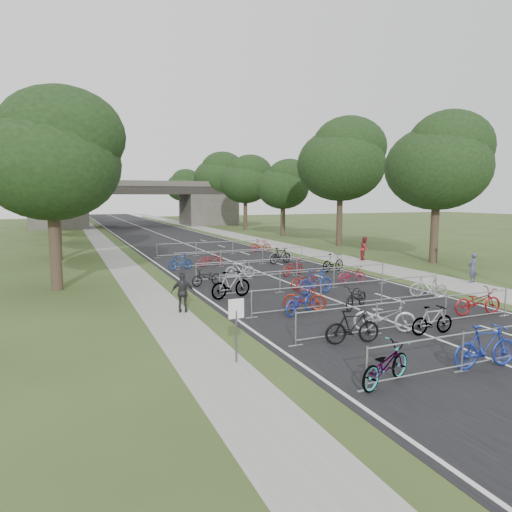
{
  "coord_description": "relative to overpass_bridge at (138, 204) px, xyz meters",
  "views": [
    {
      "loc": [
        -11.12,
        -8.56,
        4.63
      ],
      "look_at": [
        -0.51,
        16.38,
        1.1
      ],
      "focal_mm": 32.0,
      "sensor_mm": 36.0,
      "label": 1
    }
  ],
  "objects": [
    {
      "name": "ground",
      "position": [
        0.0,
        -65.0,
        -3.53
      ],
      "size": [
        200.0,
        200.0,
        0.0
      ],
      "primitive_type": "plane",
      "color": "#33461E",
      "rests_on": "ground"
    },
    {
      "name": "road",
      "position": [
        0.0,
        -15.0,
        -3.53
      ],
      "size": [
        11.0,
        140.0,
        0.01
      ],
      "primitive_type": "cube",
      "color": "black",
      "rests_on": "ground"
    },
    {
      "name": "sidewalk_right",
      "position": [
        8.0,
        -15.0,
        -3.53
      ],
      "size": [
        3.0,
        140.0,
        0.01
      ],
      "primitive_type": "cube",
      "color": "gray",
      "rests_on": "ground"
    },
    {
      "name": "sidewalk_left",
      "position": [
        -7.5,
        -15.0,
        -3.53
      ],
      "size": [
        2.0,
        140.0,
        0.01
      ],
      "primitive_type": "cube",
      "color": "gray",
      "rests_on": "ground"
    },
    {
      "name": "lane_markings",
      "position": [
        0.0,
        -15.0,
        -3.53
      ],
      "size": [
        0.12,
        140.0,
        0.0
      ],
      "primitive_type": "cube",
      "color": "silver",
      "rests_on": "ground"
    },
    {
      "name": "overpass_bridge",
      "position": [
        0.0,
        0.0,
        0.0
      ],
      "size": [
        31.0,
        8.0,
        7.05
      ],
      "color": "#41403A",
      "rests_on": "ground"
    },
    {
      "name": "park_sign",
      "position": [
        -6.8,
        -62.0,
        -2.27
      ],
      "size": [
        0.45,
        0.06,
        1.83
      ],
      "color": "#4C4C51",
      "rests_on": "ground"
    },
    {
      "name": "tree_left_0",
      "position": [
        -11.39,
        -49.07,
        2.96
      ],
      "size": [
        6.72,
        6.72,
        10.25
      ],
      "color": "#33261C",
      "rests_on": "ground"
    },
    {
      "name": "tree_right_0",
      "position": [
        13.11,
        -49.07,
        3.39
      ],
      "size": [
        7.17,
        7.17,
        10.93
      ],
      "color": "#33261C",
      "rests_on": "ground"
    },
    {
      "name": "tree_left_1",
      "position": [
        -11.39,
        -37.07,
        3.77
      ],
      "size": [
        7.56,
        7.56,
        11.53
      ],
      "color": "#33261C",
      "rests_on": "ground"
    },
    {
      "name": "tree_right_1",
      "position": [
        13.11,
        -37.07,
        4.37
      ],
      "size": [
        8.18,
        8.18,
        12.47
      ],
      "color": "#33261C",
      "rests_on": "ground"
    },
    {
      "name": "tree_left_2",
      "position": [
        -11.39,
        -25.07,
        4.58
      ],
      "size": [
        8.4,
        8.4,
        12.81
      ],
      "color": "#33261C",
      "rests_on": "ground"
    },
    {
      "name": "tree_right_2",
      "position": [
        13.11,
        -25.07,
        2.41
      ],
      "size": [
        6.16,
        6.16,
        9.39
      ],
      "color": "#33261C",
      "rests_on": "ground"
    },
    {
      "name": "tree_left_3",
      "position": [
        -11.39,
        -13.07,
        2.96
      ],
      "size": [
        6.72,
        6.72,
        10.25
      ],
      "color": "#33261C",
      "rests_on": "ground"
    },
    {
      "name": "tree_right_3",
      "position": [
        13.11,
        -13.07,
        3.39
      ],
      "size": [
        7.17,
        7.17,
        10.93
      ],
      "color": "#33261C",
      "rests_on": "ground"
    },
    {
      "name": "tree_left_4",
      "position": [
        -11.39,
        -1.07,
        3.77
      ],
      "size": [
        7.56,
        7.56,
        11.53
      ],
      "color": "#33261C",
      "rests_on": "ground"
    },
    {
      "name": "tree_right_4",
      "position": [
        13.11,
        -1.07,
        4.37
      ],
      "size": [
        8.18,
        8.18,
        12.47
      ],
      "color": "#33261C",
      "rests_on": "ground"
    },
    {
      "name": "tree_left_5",
      "position": [
        -11.39,
        10.93,
        4.58
      ],
      "size": [
        8.4,
        8.4,
        12.81
      ],
      "color": "#33261C",
      "rests_on": "ground"
    },
    {
      "name": "tree_right_5",
      "position": [
        13.11,
        10.93,
        2.41
      ],
      "size": [
        6.16,
        6.16,
        9.39
      ],
      "color": "#33261C",
      "rests_on": "ground"
    },
    {
      "name": "tree_left_6",
      "position": [
        -11.39,
        22.93,
        2.96
      ],
      "size": [
        6.72,
        6.72,
        10.25
      ],
      "color": "#33261C",
      "rests_on": "ground"
    },
    {
      "name": "tree_right_6",
      "position": [
        13.11,
        22.93,
        3.39
      ],
      "size": [
        7.17,
        7.17,
        10.93
      ],
      "color": "#33261C",
      "rests_on": "ground"
    },
    {
      "name": "barrier_row_0",
      "position": [
        0.0,
        -65.0,
        -2.99
      ],
      "size": [
        9.7,
        0.08,
        1.1
      ],
      "color": "#A6A9AE",
      "rests_on": "ground"
    },
    {
      "name": "barrier_row_1",
      "position": [
        0.0,
        -61.4,
        -2.99
      ],
      "size": [
        9.7,
        0.08,
        1.1
      ],
      "color": "#A6A9AE",
      "rests_on": "ground"
    },
    {
      "name": "barrier_row_2",
      "position": [
        0.0,
        -57.8,
        -2.99
      ],
      "size": [
        9.7,
        0.08,
        1.1
      ],
      "color": "#A6A9AE",
      "rests_on": "ground"
    },
    {
      "name": "barrier_row_3",
      "position": [
        0.0,
        -54.0,
        -2.99
      ],
      "size": [
        9.7,
        0.08,
        1.1
      ],
      "color": "#A6A9AE",
      "rests_on": "ground"
    },
    {
      "name": "barrier_row_4",
      "position": [
        0.0,
        -50.0,
        -2.99
      ],
      "size": [
        9.7,
        0.08,
        1.1
      ],
      "color": "#A6A9AE",
      "rests_on": "ground"
    },
    {
      "name": "barrier_row_5",
      "position": [
        0.0,
        -45.0,
        -2.99
      ],
      "size": [
        9.7,
        0.08,
        1.1
      ],
      "color": "#A6A9AE",
      "rests_on": "ground"
    },
    {
      "name": "barrier_row_6",
      "position": [
        0.0,
        -39.0,
        -2.99
      ],
      "size": [
        9.7,
        0.08,
        1.1
      ],
      "color": "#A6A9AE",
      "rests_on": "ground"
    },
    {
      "name": "bike_0",
      "position": [
        -3.96,
        -64.89,
        -3.02
      ],
      "size": [
        2.08,
        1.31,
        1.03
      ],
      "primitive_type": "imported",
      "rotation": [
        0.0,
        0.0,
        1.92
      ],
      "color": "#A6A9AE",
      "rests_on": "ground"
    },
    {
      "name": "bike_1",
      "position": [
        -0.76,
        -65.06,
        -2.93
      ],
      "size": [
        2.07,
        0.82,
        1.21
      ],
      "primitive_type": "imported",
      "rotation": [
        0.0,
        0.0,
        1.44
      ],
      "color": "navy",
      "rests_on": "ground"
    },
    {
      "name": "bike_4",
      "position": [
        -2.85,
        -61.9,
        -2.99
      ],
      "size": [
        1.88,
        0.86,
        1.09
      ],
      "primitive_type": "imported",
      "rotation": [
        0.0,
        0.0,
        1.38
      ],
      "color": "black",
      "rests_on": "ground"
    },
    {
      "name": "bike_5",
      "position": [
        -1.08,
        -61.25,
        -2.98
      ],
      "size": [
        2.21,
        1.63,
        1.11
      ],
      "primitive_type": "imported",
      "rotation": [
        0.0,
        0.0,
        1.09
      ],
      "color": "#B4B5BC",
      "rests_on": "ground"
    },
    {
      "name": "bike_6",
      "position": [
        0.2,
        -62.15,
        -3.04
      ],
      "size": [
        1.67,
        0.58,
        0.99
      ],
      "primitive_type": "imported",
      "rotation": [
        0.0,
        0.0,
        1.5
      ],
      "color": "#A6A9AE",
      "rests_on": "ground"
    },
    {
      "name": "bike_7",
      "position": [
        3.77,
        -60.85,
        -2.99
      ],
      "size": [
        2.14,
        1.03,
        1.08
      ],
      "primitive_type": "imported",
      "rotation": [
        0.0,
        0.0,
        1.41
      ],
      "color": "maroon",
      "rests_on": "ground"
    },
    {
      "name": "bike_8",
      "position": [
        -2.57,
        -57.95,
        -3.02
      ],
      "size": [
        2.05,
        1.5,
        1.03
      ],
      "primitive_type": "imported",
      "rotation": [
        0.0,
        0.0,
        2.05
      ],
      "color": "#1D33A0",
      "rests_on": "ground"
    },
    {
      "name": "bike_9",
      "position": [
        -2.17,
        -57.59,
        -3.01
      ],
      "size": [
        1.78,
        1.27,
        1.06
      ],
      "primitive_type": "imported",
      "rotation": [
        0.0,
        0.0,
        1.07
      ],
      "color": "maroon",
      "rests_on": "ground"
    },
    {
      "name": "bike_10",
      "position": [
        -0.05,
        -58.18,
        -3.04
      ],
      "size": [
        1.96,
        1.53,
        0.99
      ],
      "primitive_type": "imported",
      "rotation": [
        0.0,
        0.0,
        5.25
      ],
      "color": "black",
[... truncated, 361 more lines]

